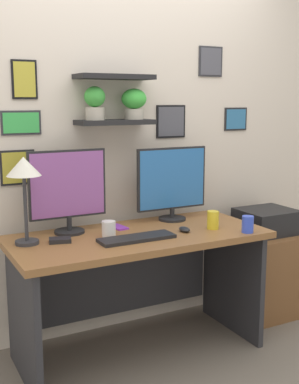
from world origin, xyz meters
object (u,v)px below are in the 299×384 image
monitor_left (68,189)px  coffee_mug (109,229)px  drawer_cabinet (264,272)px  printer (267,221)px  keyboard (137,238)px  pen_cup (248,224)px  desk (135,266)px  cell_phone (118,227)px  water_cup (213,220)px  monitor_right (172,182)px  computer_mouse (184,229)px  scissors_tray (60,240)px  desk_lamp (24,174)px

monitor_left → coffee_mug: bearing=-46.9°
drawer_cabinet → printer: bearing=0.0°
keyboard → coffee_mug: 0.18m
coffee_mug → pen_cup: 0.82m
desk → cell_phone: bearing=110.1°
coffee_mug → pen_cup: bearing=-21.7°
water_cup → drawer_cabinet: 0.85m
printer → water_cup: bearing=-159.4°
monitor_right → pen_cup: 0.58m
keyboard → cell_phone: size_ratio=3.14×
coffee_mug → desk: bearing=7.6°
cell_phone → pen_cup: pen_cup is taller
computer_mouse → scissors_tray: (-0.73, 0.13, -0.00)m
computer_mouse → keyboard: bearing=-175.7°
cell_phone → scissors_tray: (-0.42, -0.14, 0.01)m
computer_mouse → pen_cup: bearing=-29.9°
desk → cell_phone: (-0.05, 0.13, 0.22)m
pen_cup → water_cup: bearing=128.3°
computer_mouse → cell_phone: size_ratio=0.64×
monitor_left → pen_cup: monitor_left is taller
pen_cup → drawer_cabinet: size_ratio=0.17×
monitor_right → pen_cup: monitor_right is taller
monitor_left → scissors_tray: monitor_left is taller
pen_cup → drawer_cabinet: pen_cup is taller
drawer_cabinet → monitor_left: bearing=176.6°
keyboard → pen_cup: size_ratio=4.40×
drawer_cabinet → water_cup: bearing=-159.4°
monitor_right → coffee_mug: (-0.53, -0.19, -0.20)m
desk_lamp → cell_phone: size_ratio=3.42×
desk_lamp → cell_phone: desk_lamp is taller
monitor_right → scissors_tray: (-0.82, -0.17, -0.24)m
drawer_cabinet → keyboard: bearing=-168.1°
cell_phone → water_cup: water_cup is taller
monitor_left → computer_mouse: 0.73m
desk_lamp → cell_phone: bearing=8.6°
desk_lamp → printer: 1.78m
computer_mouse → coffee_mug: bearing=165.0°
cell_phone → coffee_mug: (-0.13, -0.15, 0.04)m
monitor_left → keyboard: size_ratio=1.12×
coffee_mug → keyboard: bearing=-52.4°
monitor_left → scissors_tray: (-0.11, -0.17, -0.25)m
cell_phone → scissors_tray: 0.44m
desk_lamp → coffee_mug: size_ratio=5.32×
computer_mouse → pen_cup: size_ratio=0.90×
desk → desk_lamp: bearing=176.3°
desk_lamp → water_cup: 1.16m
computer_mouse → printer: bearing=14.9°
cell_phone → drawer_cabinet: cell_phone is taller
drawer_cabinet → desk: bearing=-175.9°
monitor_left → pen_cup: size_ratio=4.92×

